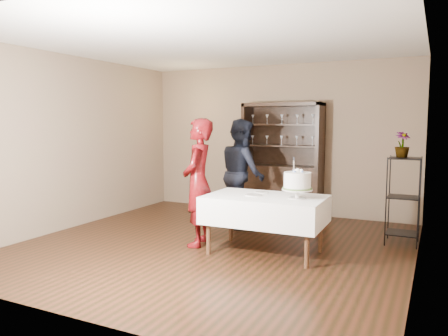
{
  "coord_description": "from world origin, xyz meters",
  "views": [
    {
      "loc": [
        2.67,
        -5.13,
        1.66
      ],
      "look_at": [
        0.1,
        0.1,
        1.05
      ],
      "focal_mm": 35.0,
      "sensor_mm": 36.0,
      "label": 1
    }
  ],
  "objects": [
    {
      "name": "cake",
      "position": [
        1.16,
        -0.04,
        0.94
      ],
      "size": [
        0.43,
        0.43,
        0.51
      ],
      "rotation": [
        0.0,
        0.0,
        -0.38
      ],
      "color": "beige",
      "rests_on": "cake_table"
    },
    {
      "name": "ceiling",
      "position": [
        0.0,
        0.0,
        2.7
      ],
      "size": [
        5.0,
        5.0,
        0.0
      ],
      "primitive_type": "plane",
      "rotation": [
        3.14,
        0.0,
        0.0
      ],
      "color": "silver",
      "rests_on": "back_wall"
    },
    {
      "name": "plate_far",
      "position": [
        0.62,
        0.17,
        0.75
      ],
      "size": [
        0.21,
        0.21,
        0.01
      ],
      "primitive_type": "cylinder",
      "rotation": [
        0.0,
        0.0,
        -0.29
      ],
      "color": "beige",
      "rests_on": "cake_table"
    },
    {
      "name": "woman",
      "position": [
        -0.2,
        -0.07,
        0.86
      ],
      "size": [
        0.56,
        0.71,
        1.72
      ],
      "primitive_type": "imported",
      "rotation": [
        0.0,
        0.0,
        -1.31
      ],
      "color": "#3D0507",
      "rests_on": "floor"
    },
    {
      "name": "china_hutch",
      "position": [
        0.2,
        2.25,
        0.66
      ],
      "size": [
        1.4,
        0.48,
        2.0
      ],
      "color": "black",
      "rests_on": "floor"
    },
    {
      "name": "plant_etagere",
      "position": [
        2.28,
        1.2,
        0.65
      ],
      "size": [
        0.42,
        0.42,
        1.2
      ],
      "color": "black",
      "rests_on": "floor"
    },
    {
      "name": "plate_near",
      "position": [
        0.6,
        -0.08,
        0.75
      ],
      "size": [
        0.23,
        0.23,
        0.01
      ],
      "primitive_type": "cylinder",
      "rotation": [
        0.0,
        0.0,
        -0.09
      ],
      "color": "beige",
      "rests_on": "cake_table"
    },
    {
      "name": "wall_right",
      "position": [
        2.5,
        0.0,
        1.35
      ],
      "size": [
        0.02,
        5.0,
        2.7
      ],
      "primitive_type": "cube",
      "color": "#73644A",
      "rests_on": "floor"
    },
    {
      "name": "potted_plant",
      "position": [
        2.24,
        1.22,
        1.36
      ],
      "size": [
        0.27,
        0.27,
        0.35
      ],
      "primitive_type": "imported",
      "rotation": [
        0.0,
        0.0,
        0.65
      ],
      "color": "#4C6A32",
      "rests_on": "plant_etagere"
    },
    {
      "name": "cake_table",
      "position": [
        0.75,
        -0.04,
        0.56
      ],
      "size": [
        1.5,
        0.94,
        0.74
      ],
      "rotation": [
        0.0,
        0.0,
        0.02
      ],
      "color": "white",
      "rests_on": "floor"
    },
    {
      "name": "wall_left",
      "position": [
        -2.5,
        0.0,
        1.35
      ],
      "size": [
        0.02,
        5.0,
        2.7
      ],
      "primitive_type": "cube",
      "color": "#73644A",
      "rests_on": "floor"
    },
    {
      "name": "man",
      "position": [
        -0.11,
        1.19,
        0.86
      ],
      "size": [
        1.03,
        1.06,
        1.72
      ],
      "primitive_type": "imported",
      "rotation": [
        0.0,
        0.0,
        2.25
      ],
      "color": "black",
      "rests_on": "floor"
    },
    {
      "name": "floor",
      "position": [
        0.0,
        0.0,
        0.0
      ],
      "size": [
        5.0,
        5.0,
        0.0
      ],
      "primitive_type": "plane",
      "color": "black",
      "rests_on": "ground"
    },
    {
      "name": "back_wall",
      "position": [
        0.0,
        2.5,
        1.35
      ],
      "size": [
        5.0,
        0.02,
        2.7
      ],
      "primitive_type": "cube",
      "color": "#73644A",
      "rests_on": "floor"
    }
  ]
}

